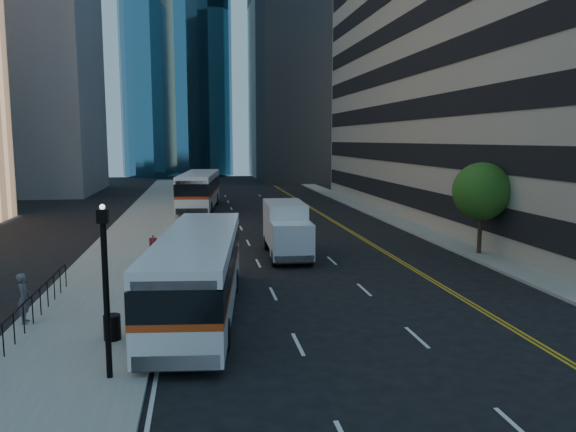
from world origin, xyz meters
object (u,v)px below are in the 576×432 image
at_px(pedestrian, 24,298).
at_px(lamp_post, 106,284).
at_px(bus_front, 199,271).
at_px(bus_rear, 199,189).
at_px(trash_can, 112,327).
at_px(street_tree, 482,191).
at_px(box_truck, 287,229).

bearing_deg(pedestrian, lamp_post, -151.81).
height_order(bus_front, bus_rear, bus_rear).
bearing_deg(bus_front, trash_can, -130.68).
relative_size(bus_front, bus_rear, 0.90).
relative_size(bus_front, trash_can, 14.98).
bearing_deg(bus_front, pedestrian, -169.96).
bearing_deg(bus_rear, bus_front, -84.32).
height_order(street_tree, pedestrian, street_tree).
bearing_deg(trash_can, lamp_post, -83.23).
xyz_separation_m(bus_front, box_truck, (4.86, 9.98, -0.10)).
bearing_deg(box_truck, trash_can, -119.44).
relative_size(bus_rear, box_truck, 2.14).
relative_size(street_tree, bus_front, 0.42).
bearing_deg(lamp_post, street_tree, 37.87).
height_order(street_tree, lamp_post, street_tree).
xyz_separation_m(trash_can, pedestrian, (-3.25, 2.17, 0.48)).
xyz_separation_m(bus_front, bus_rear, (0.14, 32.72, 0.19)).
distance_m(street_tree, pedestrian, 23.49).
bearing_deg(street_tree, pedestrian, -157.71).
bearing_deg(box_truck, lamp_post, -113.28).
height_order(bus_front, trash_can, bus_front).
xyz_separation_m(lamp_post, bus_front, (2.40, 5.56, -1.05)).
height_order(bus_front, pedestrian, bus_front).
bearing_deg(pedestrian, street_tree, -74.49).
xyz_separation_m(box_truck, pedestrian, (-10.86, -10.39, -0.54)).
bearing_deg(street_tree, bus_front, -151.58).
bearing_deg(street_tree, lamp_post, -142.13).
bearing_deg(box_truck, bus_rear, 103.51).
bearing_deg(street_tree, box_truck, 171.83).
bearing_deg(bus_rear, lamp_post, -87.88).
xyz_separation_m(street_tree, bus_rear, (-15.46, 24.27, -1.78)).
bearing_deg(box_truck, pedestrian, -134.49).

